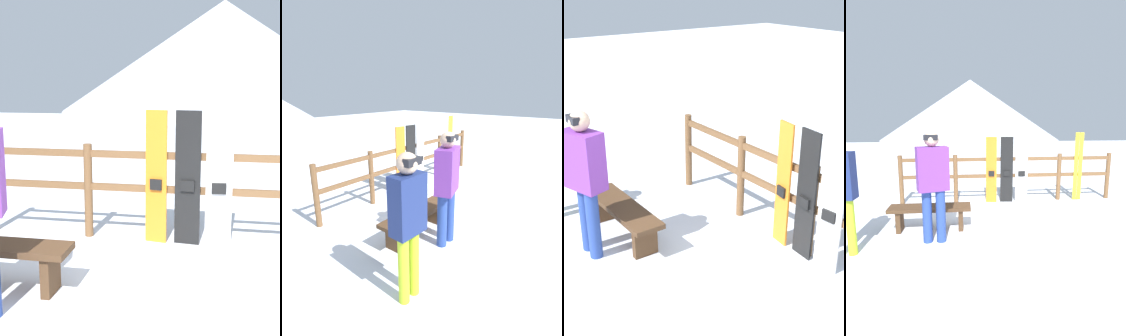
# 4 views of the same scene
# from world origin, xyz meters

# --- Properties ---
(ground_plane) EXTENTS (40.00, 40.00, 0.00)m
(ground_plane) POSITION_xyz_m (0.00, 0.00, 0.00)
(ground_plane) COLOR white
(fence) EXTENTS (4.91, 0.10, 1.10)m
(fence) POSITION_xyz_m (0.00, 1.92, 0.65)
(fence) COLOR brown
(fence) RESTS_ON ground
(bench) EXTENTS (1.37, 0.36, 0.42)m
(bench) POSITION_xyz_m (-1.61, 0.43, 0.31)
(bench) COLOR #4C331E
(bench) RESTS_ON ground
(person_purple) EXTENTS (0.51, 0.37, 1.69)m
(person_purple) POSITION_xyz_m (-1.50, -0.04, 0.98)
(person_purple) COLOR navy
(person_purple) RESTS_ON ground
(snowboard_orange) EXTENTS (0.24, 0.08, 1.50)m
(snowboard_orange) POSITION_xyz_m (-0.40, 1.87, 0.74)
(snowboard_orange) COLOR orange
(snowboard_orange) RESTS_ON ground
(snowboard_black_stripe) EXTENTS (0.28, 0.08, 1.50)m
(snowboard_black_stripe) POSITION_xyz_m (-0.05, 1.87, 0.74)
(snowboard_black_stripe) COLOR black
(snowboard_black_stripe) RESTS_ON ground
(snowboard_white) EXTENTS (0.29, 0.07, 1.46)m
(snowboard_white) POSITION_xyz_m (0.29, 1.87, 0.73)
(snowboard_white) COLOR white
(snowboard_white) RESTS_ON ground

